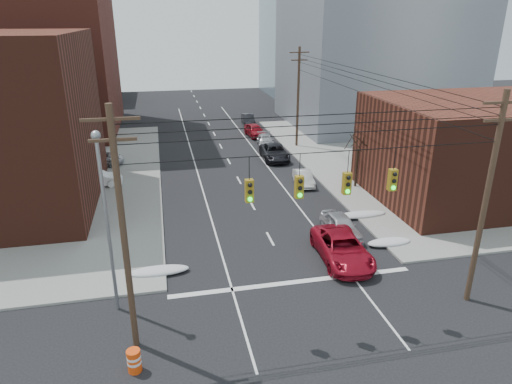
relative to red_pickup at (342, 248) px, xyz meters
name	(u,v)px	position (x,y,z in m)	size (l,w,h in m)	color
ground	(336,362)	(-3.60, -8.33, -0.81)	(160.00, 160.00, 0.00)	black
sidewalk_ne	(478,153)	(23.40, 18.67, -0.74)	(40.00, 40.00, 0.15)	gray
building_brick_tall	(0,7)	(-27.60, 39.67, 14.19)	(24.00, 20.00, 30.00)	maroon
building_brick_far	(43,65)	(-29.60, 65.67, 5.19)	(22.00, 18.00, 12.00)	#4D2117
building_office	(376,28)	(18.40, 35.67, 11.69)	(22.00, 20.00, 25.00)	gray
building_glass	(322,34)	(20.40, 61.67, 10.19)	(20.00, 18.00, 22.00)	gray
building_storefront	(477,150)	(14.40, 7.67, 3.19)	(16.00, 12.00, 8.00)	#4D2117
utility_pole_left	(123,230)	(-12.10, -5.33, 4.97)	(2.20, 0.28, 11.00)	#473323
utility_pole_right	(486,198)	(4.90, -5.33, 4.97)	(2.20, 0.28, 11.00)	#473323
utility_pole_far	(298,96)	(4.90, 25.67, 4.97)	(2.20, 0.28, 11.00)	#473323
traffic_signals	(323,184)	(-3.51, -5.36, 6.36)	(17.00, 0.42, 2.02)	black
street_light	(105,210)	(-13.10, -2.33, 4.73)	(0.44, 0.44, 9.32)	gray
bare_tree	(357,162)	(5.98, 11.67, 1.51)	(2.09, 2.20, 4.93)	black
snow_nw	(159,271)	(-11.00, 0.67, -0.60)	(3.50, 1.08, 0.42)	silver
snow_ne	(389,242)	(3.80, 1.17, -0.60)	(3.00, 1.08, 0.42)	silver
snow_east_far	(360,215)	(3.80, 5.67, -0.60)	(4.00, 1.08, 0.42)	silver
red_pickup	(342,248)	(0.00, 0.00, 0.00)	(2.69, 5.83, 1.62)	maroon
parked_car_a	(341,226)	(1.20, 3.16, -0.07)	(1.74, 4.33, 1.48)	silver
parked_car_b	(304,178)	(1.82, 13.37, -0.19)	(1.31, 3.76, 1.24)	silver
parked_car_c	(275,152)	(1.20, 21.37, -0.05)	(2.51, 5.44, 1.51)	black
parked_car_d	(266,141)	(1.43, 26.45, -0.16)	(1.83, 4.51, 1.31)	#A3A2A7
parked_car_e	(255,130)	(1.20, 31.33, -0.04)	(1.81, 4.50, 1.53)	maroon
parked_car_f	(248,119)	(1.65, 37.99, -0.09)	(1.52, 4.35, 1.43)	black
lot_car_a	(97,178)	(-16.02, 16.39, 0.04)	(1.47, 4.22, 1.39)	white
lot_car_b	(96,159)	(-16.72, 22.37, 0.09)	(2.48, 5.38, 1.50)	#B3B3B8
lot_car_c	(3,206)	(-22.09, 11.19, 0.12)	(2.19, 5.39, 1.56)	black
lot_car_d	(35,190)	(-20.63, 14.74, -0.04)	(1.47, 3.65, 1.24)	#A1A1A6
construction_barrel	(134,361)	(-12.10, -7.02, -0.27)	(0.67, 0.67, 1.04)	#F2440C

